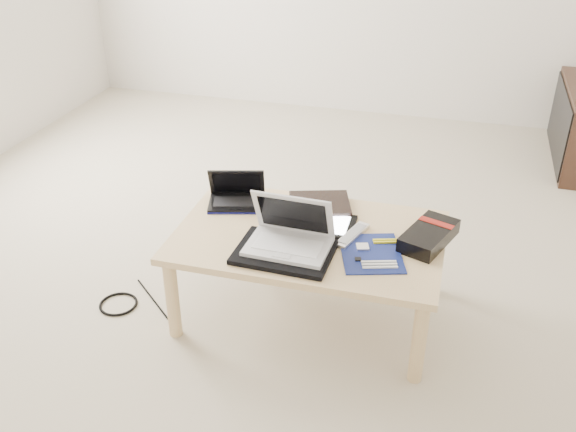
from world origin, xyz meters
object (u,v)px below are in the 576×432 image
(coffee_table, at_px, (309,244))
(white_laptop, at_px, (290,235))
(netbook, at_px, (237,196))
(gpu_box, at_px, (429,236))

(coffee_table, xyz_separation_m, white_laptop, (-0.05, -0.13, 0.11))
(netbook, bearing_deg, gpu_box, -7.08)
(coffee_table, distance_m, white_laptop, 0.18)
(netbook, bearing_deg, coffee_table, -24.51)
(white_laptop, bearing_deg, netbook, 137.21)
(gpu_box, bearing_deg, coffee_table, -172.22)
(netbook, bearing_deg, white_laptop, -42.79)
(coffee_table, height_order, netbook, netbook)
(netbook, relative_size, gpu_box, 0.89)
(netbook, distance_m, gpu_box, 0.86)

